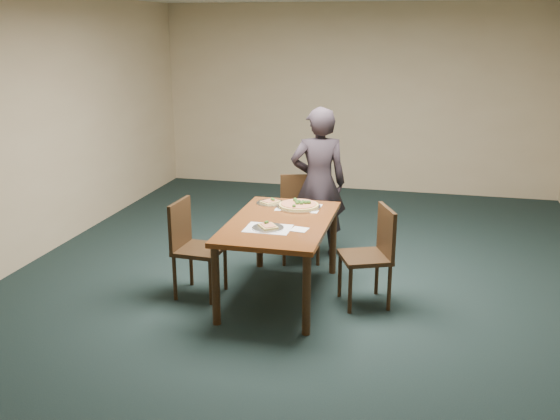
% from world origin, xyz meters
% --- Properties ---
extents(ground, '(8.00, 8.00, 0.00)m').
position_xyz_m(ground, '(0.00, 0.00, 0.00)').
color(ground, black).
rests_on(ground, ground).
extents(room_shell, '(8.00, 8.00, 8.00)m').
position_xyz_m(room_shell, '(0.00, 0.00, 1.74)').
color(room_shell, '#C6AF8A').
rests_on(room_shell, ground).
extents(dining_table, '(0.90, 1.50, 0.75)m').
position_xyz_m(dining_table, '(-0.17, -0.23, 0.66)').
color(dining_table, '#502710').
rests_on(dining_table, ground).
extents(chair_far, '(0.52, 0.52, 0.91)m').
position_xyz_m(chair_far, '(-0.20, 0.83, 0.52)').
color(chair_far, black).
rests_on(chair_far, ground).
extents(chair_left, '(0.44, 0.44, 0.91)m').
position_xyz_m(chair_left, '(-0.99, -0.37, 0.52)').
color(chair_left, black).
rests_on(chair_left, ground).
extents(chair_right, '(0.55, 0.55, 0.91)m').
position_xyz_m(chair_right, '(0.69, -0.18, 0.52)').
color(chair_right, black).
rests_on(chair_right, ground).
extents(diner, '(0.69, 0.56, 1.65)m').
position_xyz_m(diner, '(-0.02, 0.92, 0.83)').
color(diner, black).
rests_on(diner, ground).
extents(placemat_main, '(0.42, 0.32, 0.00)m').
position_xyz_m(placemat_main, '(-0.09, 0.22, 0.75)').
color(placemat_main, white).
rests_on(placemat_main, dining_table).
extents(placemat_near, '(0.40, 0.30, 0.00)m').
position_xyz_m(placemat_near, '(-0.21, -0.49, 0.75)').
color(placemat_near, white).
rests_on(placemat_near, dining_table).
extents(pizza_pan, '(0.43, 0.43, 0.07)m').
position_xyz_m(pizza_pan, '(-0.09, 0.22, 0.77)').
color(pizza_pan, silver).
rests_on(pizza_pan, dining_table).
extents(slice_plate_near, '(0.28, 0.28, 0.06)m').
position_xyz_m(slice_plate_near, '(-0.22, -0.48, 0.76)').
color(slice_plate_near, silver).
rests_on(slice_plate_near, dining_table).
extents(slice_plate_far, '(0.28, 0.28, 0.06)m').
position_xyz_m(slice_plate_far, '(-0.40, 0.30, 0.76)').
color(slice_plate_far, silver).
rests_on(slice_plate_far, dining_table).
extents(napkin, '(0.16, 0.16, 0.01)m').
position_xyz_m(napkin, '(0.06, -0.46, 0.75)').
color(napkin, white).
rests_on(napkin, dining_table).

